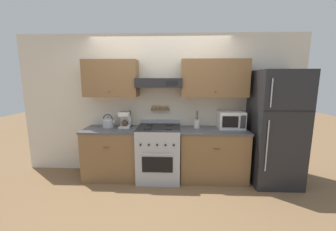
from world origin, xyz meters
The scene contains 10 objects.
ground_plane centered at (0.00, 0.00, 0.00)m, with size 16.00×16.00×0.00m, color brown.
wall_back centered at (0.04, 0.59, 1.42)m, with size 5.20×0.46×2.55m.
counter_left centered at (-0.85, 0.32, 0.45)m, with size 0.95×0.63×0.89m.
counter_right centered at (0.95, 0.32, 0.45)m, with size 1.16×0.63×0.89m.
stove_range centered at (0.00, 0.28, 0.47)m, with size 0.73×0.69×1.01m.
refrigerator centered at (1.95, 0.24, 0.95)m, with size 0.75×0.77×1.89m.
tea_kettle centered at (-0.93, 0.42, 0.98)m, with size 0.25×0.20×0.24m.
coffee_maker centered at (-0.62, 0.45, 1.04)m, with size 0.19×0.24×0.28m.
microwave centered at (1.26, 0.44, 1.04)m, with size 0.44×0.38×0.30m.
utensil_crock centered at (0.67, 0.42, 0.98)m, with size 0.10×0.10×0.31m.
Camera 1 is at (0.30, -3.17, 1.74)m, focal length 22.00 mm.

